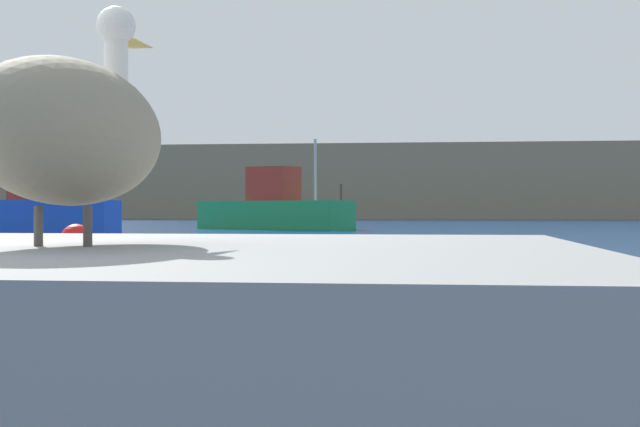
% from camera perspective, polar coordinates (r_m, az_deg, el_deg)
% --- Properties ---
extents(hillside_backdrop, '(140.00, 11.02, 6.09)m').
position_cam_1_polar(hillside_backdrop, '(76.37, 4.81, 1.96)').
color(hillside_backdrop, '#7F755B').
rests_on(hillside_backdrop, ground).
extents(pier_dock, '(3.47, 2.75, 0.82)m').
position_cam_1_polar(pier_dock, '(3.16, -15.64, -9.44)').
color(pier_dock, gray).
rests_on(pier_dock, ground).
extents(pelican, '(0.57, 1.33, 0.89)m').
position_cam_1_polar(pelican, '(3.14, -15.58, 5.14)').
color(pelican, gray).
rests_on(pelican, pier_dock).
extents(fishing_boat_blue, '(5.05, 1.45, 4.09)m').
position_cam_1_polar(fishing_boat_blue, '(24.44, -18.37, 0.10)').
color(fishing_boat_blue, blue).
rests_on(fishing_boat_blue, ground).
extents(fishing_boat_green, '(7.30, 4.89, 3.88)m').
position_cam_1_polar(fishing_boat_green, '(39.32, -2.93, 0.31)').
color(fishing_boat_green, '#1E8C4C').
rests_on(fishing_boat_green, ground).
extents(mooring_buoy, '(0.63, 0.63, 0.63)m').
position_cam_1_polar(mooring_buoy, '(17.68, -15.30, -1.67)').
color(mooring_buoy, red).
rests_on(mooring_buoy, ground).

